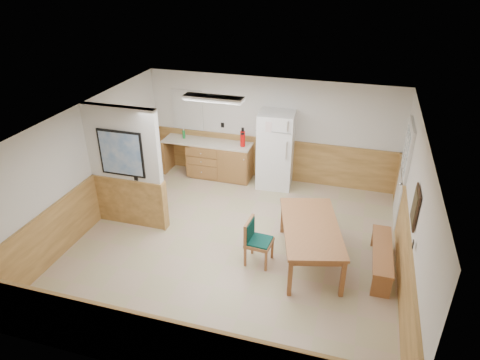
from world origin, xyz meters
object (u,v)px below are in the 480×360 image
(refrigerator, at_px, (276,150))
(fire_extinguisher, at_px, (243,138))
(dining_table, at_px, (311,230))
(dining_chair, at_px, (254,238))
(soap_bottle, at_px, (184,134))
(dining_bench, at_px, (382,254))

(refrigerator, relative_size, fire_extinguisher, 3.93)
(dining_table, xyz_separation_m, fire_extinguisher, (-2.02, 2.69, 0.44))
(dining_chair, distance_m, fire_extinguisher, 3.22)
(dining_chair, height_order, fire_extinguisher, fire_extinguisher)
(dining_table, height_order, dining_chair, dining_chair)
(soap_bottle, bearing_deg, dining_bench, -29.10)
(dining_table, distance_m, dining_chair, 1.00)
(refrigerator, relative_size, dining_chair, 2.14)
(soap_bottle, bearing_deg, fire_extinguisher, -2.71)
(refrigerator, bearing_deg, dining_chair, -88.51)
(dining_table, height_order, dining_bench, dining_table)
(refrigerator, height_order, dining_chair, refrigerator)
(dining_chair, bearing_deg, dining_bench, 14.08)
(dining_table, distance_m, dining_bench, 1.28)
(dining_bench, relative_size, soap_bottle, 7.20)
(dining_chair, height_order, soap_bottle, soap_bottle)
(refrigerator, distance_m, dining_table, 2.94)
(refrigerator, bearing_deg, dining_bench, -50.10)
(fire_extinguisher, relative_size, soap_bottle, 2.22)
(dining_bench, bearing_deg, refrigerator, 132.92)
(dining_chair, bearing_deg, soap_bottle, 134.72)
(refrigerator, height_order, dining_table, refrigerator)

